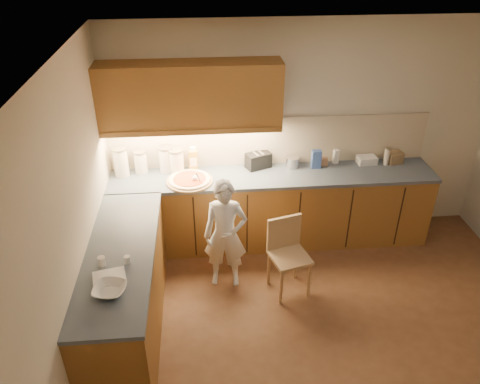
% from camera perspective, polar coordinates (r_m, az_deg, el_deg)
% --- Properties ---
extents(room, '(4.54, 4.50, 2.62)m').
position_cam_1_polar(room, '(3.69, 14.14, 0.06)').
color(room, '#55331D').
rests_on(room, ground).
extents(l_counter, '(3.77, 2.62, 0.92)m').
position_cam_1_polar(l_counter, '(5.22, -1.39, -4.88)').
color(l_counter, olive).
rests_on(l_counter, ground).
extents(backsplash, '(3.75, 0.02, 0.58)m').
position_cam_1_polar(backsplash, '(5.53, 3.70, 6.23)').
color(backsplash, beige).
rests_on(backsplash, l_counter).
extents(upper_cabinets, '(1.95, 0.36, 0.73)m').
position_cam_1_polar(upper_cabinets, '(5.09, -6.08, 11.63)').
color(upper_cabinets, olive).
rests_on(upper_cabinets, ground).
extents(pizza_on_board, '(0.52, 0.52, 0.21)m').
position_cam_1_polar(pizza_on_board, '(5.26, -6.14, 1.44)').
color(pizza_on_board, tan).
rests_on(pizza_on_board, l_counter).
extents(child, '(0.49, 0.35, 1.25)m').
position_cam_1_polar(child, '(4.90, -1.78, -5.23)').
color(child, white).
rests_on(child, ground).
extents(wooden_chair, '(0.46, 0.46, 0.84)m').
position_cam_1_polar(wooden_chair, '(4.94, 5.79, -7.07)').
color(wooden_chair, tan).
rests_on(wooden_chair, ground).
extents(mixing_bowl, '(0.30, 0.30, 0.06)m').
position_cam_1_polar(mixing_bowl, '(3.91, -15.59, -11.42)').
color(mixing_bowl, silver).
rests_on(mixing_bowl, l_counter).
extents(canister_a, '(0.17, 0.17, 0.35)m').
position_cam_1_polar(canister_a, '(5.46, -14.33, 3.60)').
color(canister_a, silver).
rests_on(canister_a, l_counter).
extents(canister_b, '(0.16, 0.16, 0.28)m').
position_cam_1_polar(canister_b, '(5.49, -12.02, 3.64)').
color(canister_b, white).
rests_on(canister_b, l_counter).
extents(canister_c, '(0.17, 0.17, 0.31)m').
position_cam_1_polar(canister_c, '(5.46, -9.01, 3.99)').
color(canister_c, white).
rests_on(canister_c, l_counter).
extents(canister_d, '(0.18, 0.18, 0.29)m').
position_cam_1_polar(canister_d, '(5.43, -7.75, 3.81)').
color(canister_d, white).
rests_on(canister_d, l_counter).
extents(oil_jug, '(0.10, 0.07, 0.30)m').
position_cam_1_polar(oil_jug, '(5.44, -5.70, 3.90)').
color(oil_jug, '#AE8D22').
rests_on(oil_jug, l_counter).
extents(toaster, '(0.33, 0.26, 0.19)m').
position_cam_1_polar(toaster, '(5.51, 2.25, 3.88)').
color(toaster, black).
rests_on(toaster, l_counter).
extents(steel_pot, '(0.17, 0.17, 0.13)m').
position_cam_1_polar(steel_pot, '(5.57, 6.39, 3.66)').
color(steel_pot, '#B5B5BA').
rests_on(steel_pot, l_counter).
extents(blue_box, '(0.11, 0.08, 0.22)m').
position_cam_1_polar(blue_box, '(5.57, 9.27, 3.98)').
color(blue_box, '#34529C').
rests_on(blue_box, l_counter).
extents(card_box_a, '(0.14, 0.10, 0.09)m').
position_cam_1_polar(card_box_a, '(5.67, 9.99, 3.69)').
color(card_box_a, '#A07656').
rests_on(card_box_a, l_counter).
extents(white_bottle, '(0.07, 0.07, 0.17)m').
position_cam_1_polar(white_bottle, '(5.72, 11.60, 4.26)').
color(white_bottle, white).
rests_on(white_bottle, l_counter).
extents(flat_pack, '(0.23, 0.17, 0.09)m').
position_cam_1_polar(flat_pack, '(5.82, 15.19, 3.79)').
color(flat_pack, white).
rests_on(flat_pack, l_counter).
extents(tall_jar, '(0.07, 0.07, 0.22)m').
position_cam_1_polar(tall_jar, '(5.83, 17.46, 4.19)').
color(tall_jar, silver).
rests_on(tall_jar, l_counter).
extents(card_box_b, '(0.20, 0.17, 0.14)m').
position_cam_1_polar(card_box_b, '(5.93, 18.34, 4.03)').
color(card_box_b, '#997C52').
rests_on(card_box_b, l_counter).
extents(dough_cloth, '(0.30, 0.26, 0.02)m').
position_cam_1_polar(dough_cloth, '(4.06, -15.65, -9.99)').
color(dough_cloth, white).
rests_on(dough_cloth, l_counter).
extents(spice_jar_a, '(0.09, 0.09, 0.09)m').
position_cam_1_polar(spice_jar_a, '(4.19, -16.51, -8.10)').
color(spice_jar_a, silver).
rests_on(spice_jar_a, l_counter).
extents(spice_jar_b, '(0.06, 0.06, 0.07)m').
position_cam_1_polar(spice_jar_b, '(4.16, -13.59, -8.02)').
color(spice_jar_b, white).
rests_on(spice_jar_b, l_counter).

